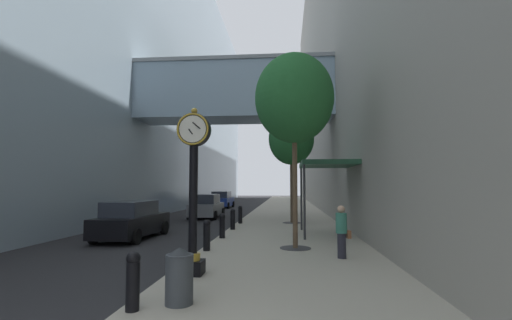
% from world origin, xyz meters
% --- Properties ---
extents(ground_plane, '(110.00, 110.00, 0.00)m').
position_xyz_m(ground_plane, '(0.00, 27.00, 0.00)').
color(ground_plane, '#262628').
rests_on(ground_plane, ground).
extents(sidewalk_right, '(6.06, 80.00, 0.14)m').
position_xyz_m(sidewalk_right, '(3.03, 30.00, 0.07)').
color(sidewalk_right, '#ADA593').
rests_on(sidewalk_right, ground).
extents(building_block_left, '(22.37, 80.00, 28.81)m').
position_xyz_m(building_block_left, '(-11.42, 29.92, 14.36)').
color(building_block_left, '#93A8B7').
rests_on(building_block_left, ground).
extents(building_block_right, '(9.00, 80.00, 31.88)m').
position_xyz_m(building_block_right, '(10.56, 30.00, 15.94)').
color(building_block_right, gray).
rests_on(building_block_right, ground).
extents(street_clock, '(0.84, 0.55, 4.21)m').
position_xyz_m(street_clock, '(0.65, 5.94, 2.45)').
color(street_clock, black).
rests_on(street_clock, sidewalk_right).
extents(bollard_nearest, '(0.25, 0.25, 1.05)m').
position_xyz_m(bollard_nearest, '(0.27, 3.31, 0.69)').
color(bollard_nearest, black).
rests_on(bollard_nearest, sidewalk_right).
extents(bollard_third, '(0.25, 0.25, 1.05)m').
position_xyz_m(bollard_third, '(0.27, 9.22, 0.69)').
color(bollard_third, black).
rests_on(bollard_third, sidewalk_right).
extents(bollard_fourth, '(0.25, 0.25, 1.05)m').
position_xyz_m(bollard_fourth, '(0.27, 12.18, 0.69)').
color(bollard_fourth, black).
rests_on(bollard_fourth, sidewalk_right).
extents(bollard_fifth, '(0.25, 0.25, 1.05)m').
position_xyz_m(bollard_fifth, '(0.27, 15.13, 0.69)').
color(bollard_fifth, black).
rests_on(bollard_fifth, sidewalk_right).
extents(bollard_sixth, '(0.25, 0.25, 1.05)m').
position_xyz_m(bollard_sixth, '(0.27, 18.09, 0.69)').
color(bollard_sixth, black).
rests_on(bollard_sixth, sidewalk_right).
extents(street_tree_near, '(2.86, 2.86, 7.04)m').
position_xyz_m(street_tree_near, '(3.31, 9.93, 5.52)').
color(street_tree_near, '#333335').
rests_on(street_tree_near, sidewalk_right).
extents(street_tree_mid_near, '(2.75, 2.75, 6.63)m').
position_xyz_m(street_tree_mid_near, '(3.31, 18.61, 5.17)').
color(street_tree_mid_near, '#333335').
rests_on(street_tree_mid_near, sidewalk_right).
extents(trash_bin, '(0.53, 0.53, 1.05)m').
position_xyz_m(trash_bin, '(0.99, 3.73, 0.68)').
color(trash_bin, '#383D42').
rests_on(trash_bin, sidewalk_right).
extents(pedestrian_walking, '(0.47, 0.36, 1.61)m').
position_xyz_m(pedestrian_walking, '(4.69, 8.31, 0.98)').
color(pedestrian_walking, '#23232D').
rests_on(pedestrian_walking, sidewalk_right).
extents(storefront_awning, '(2.40, 3.60, 3.30)m').
position_xyz_m(storefront_awning, '(4.82, 13.63, 3.28)').
color(storefront_awning, '#235138').
rests_on(storefront_awning, sidewalk_right).
extents(car_black_near, '(2.10, 4.60, 1.67)m').
position_xyz_m(car_black_near, '(-3.86, 12.52, 0.81)').
color(car_black_near, black).
rests_on(car_black_near, ground).
extents(car_blue_mid, '(2.21, 4.33, 1.74)m').
position_xyz_m(car_blue_mid, '(-3.90, 34.90, 0.84)').
color(car_blue_mid, navy).
rests_on(car_blue_mid, ground).
extents(car_grey_far, '(2.04, 4.25, 1.73)m').
position_xyz_m(car_grey_far, '(-2.80, 22.75, 0.84)').
color(car_grey_far, slate).
rests_on(car_grey_far, ground).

